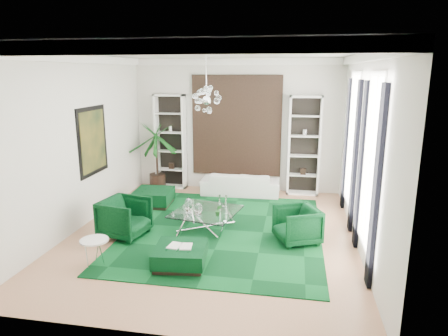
% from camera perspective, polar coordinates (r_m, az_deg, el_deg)
% --- Properties ---
extents(floor, '(6.00, 7.00, 0.02)m').
position_cam_1_polar(floor, '(8.81, -1.65, -9.38)').
color(floor, tan).
rests_on(floor, ground).
extents(ceiling, '(6.00, 7.00, 0.02)m').
position_cam_1_polar(ceiling, '(8.12, -1.83, 16.30)').
color(ceiling, white).
rests_on(ceiling, ground).
extents(wall_back, '(6.00, 0.02, 3.80)m').
position_cam_1_polar(wall_back, '(11.67, 1.83, 6.07)').
color(wall_back, silver).
rests_on(wall_back, ground).
extents(wall_front, '(6.00, 0.02, 3.80)m').
position_cam_1_polar(wall_front, '(4.97, -10.10, -4.49)').
color(wall_front, silver).
rests_on(wall_front, ground).
extents(wall_left, '(0.02, 7.00, 3.80)m').
position_cam_1_polar(wall_left, '(9.34, -20.15, 3.35)').
color(wall_left, silver).
rests_on(wall_left, ground).
extents(wall_right, '(0.02, 7.00, 3.80)m').
position_cam_1_polar(wall_right, '(8.19, 19.36, 2.08)').
color(wall_right, silver).
rests_on(wall_right, ground).
extents(crown_molding, '(6.00, 7.00, 0.18)m').
position_cam_1_polar(crown_molding, '(8.11, -1.83, 15.52)').
color(crown_molding, white).
rests_on(crown_molding, ceiling).
extents(ceiling_medallion, '(0.90, 0.90, 0.05)m').
position_cam_1_polar(ceiling_medallion, '(8.41, -1.39, 15.93)').
color(ceiling_medallion, white).
rests_on(ceiling_medallion, ceiling).
extents(tapestry, '(2.50, 0.06, 2.80)m').
position_cam_1_polar(tapestry, '(11.62, 1.79, 6.03)').
color(tapestry, black).
rests_on(tapestry, wall_back).
extents(shelving_left, '(0.90, 0.38, 2.80)m').
position_cam_1_polar(shelving_left, '(11.99, -7.61, 3.74)').
color(shelving_left, white).
rests_on(shelving_left, floor).
extents(shelving_right, '(0.90, 0.38, 2.80)m').
position_cam_1_polar(shelving_right, '(11.43, 11.39, 3.11)').
color(shelving_right, white).
rests_on(shelving_right, floor).
extents(painting, '(0.04, 1.30, 1.60)m').
position_cam_1_polar(painting, '(9.84, -18.19, 3.70)').
color(painting, black).
rests_on(painting, wall_left).
extents(window_near, '(0.03, 1.10, 2.90)m').
position_cam_1_polar(window_near, '(7.32, 20.27, 0.70)').
color(window_near, white).
rests_on(window_near, wall_right).
extents(curtain_near_a, '(0.07, 0.30, 3.25)m').
position_cam_1_polar(curtain_near_a, '(6.63, 20.91, -2.87)').
color(curtain_near_a, black).
rests_on(curtain_near_a, floor).
extents(curtain_near_b, '(0.07, 0.30, 3.25)m').
position_cam_1_polar(curtain_near_b, '(8.12, 18.97, 0.20)').
color(curtain_near_b, black).
rests_on(curtain_near_b, floor).
extents(window_far, '(0.03, 1.10, 2.90)m').
position_cam_1_polar(window_far, '(9.65, 17.90, 3.83)').
color(window_far, white).
rests_on(window_far, wall_right).
extents(curtain_far_a, '(0.07, 0.30, 3.25)m').
position_cam_1_polar(curtain_far_a, '(8.93, 18.19, 1.43)').
color(curtain_far_a, black).
rests_on(curtain_far_a, floor).
extents(curtain_far_b, '(0.07, 0.30, 3.25)m').
position_cam_1_polar(curtain_far_b, '(10.45, 17.07, 3.20)').
color(curtain_far_b, black).
rests_on(curtain_far_b, floor).
extents(rug, '(4.20, 5.00, 0.02)m').
position_cam_1_polar(rug, '(8.94, -0.03, -8.86)').
color(rug, black).
rests_on(rug, floor).
extents(sofa, '(2.21, 0.90, 0.64)m').
position_cam_1_polar(sofa, '(11.40, 2.38, -2.23)').
color(sofa, silver).
rests_on(sofa, floor).
extents(armchair_left, '(1.06, 1.04, 0.83)m').
position_cam_1_polar(armchair_left, '(8.79, -13.99, -6.88)').
color(armchair_left, black).
rests_on(armchair_left, floor).
extents(armchair_right, '(1.08, 1.07, 0.75)m').
position_cam_1_polar(armchair_right, '(8.38, 10.38, -7.99)').
color(armchair_right, black).
rests_on(armchair_right, floor).
extents(coffee_table, '(1.55, 1.55, 0.45)m').
position_cam_1_polar(coffee_table, '(8.89, -2.57, -7.52)').
color(coffee_table, white).
rests_on(coffee_table, floor).
extents(ottoman_side, '(0.99, 0.99, 0.42)m').
position_cam_1_polar(ottoman_side, '(10.66, -10.04, -4.19)').
color(ottoman_side, black).
rests_on(ottoman_side, floor).
extents(ottoman_front, '(1.00, 1.00, 0.36)m').
position_cam_1_polar(ottoman_front, '(7.43, -6.23, -12.37)').
color(ottoman_front, black).
rests_on(ottoman_front, floor).
extents(book, '(0.44, 0.29, 0.03)m').
position_cam_1_polar(book, '(7.35, -6.27, -10.99)').
color(book, white).
rests_on(book, ottoman_front).
extents(side_table, '(0.63, 0.63, 0.49)m').
position_cam_1_polar(side_table, '(7.72, -17.93, -11.44)').
color(side_table, white).
rests_on(side_table, floor).
extents(palm, '(1.71, 1.71, 2.61)m').
position_cam_1_polar(palm, '(11.98, -9.66, 3.20)').
color(palm, '#134C17').
rests_on(palm, floor).
extents(chandelier, '(0.92, 0.92, 0.65)m').
position_cam_1_polar(chandelier, '(8.30, -2.52, 9.60)').
color(chandelier, white).
rests_on(chandelier, ceiling).
extents(table_plant, '(0.16, 0.14, 0.26)m').
position_cam_1_polar(table_plant, '(8.45, -0.81, -6.08)').
color(table_plant, '#134C17').
rests_on(table_plant, coffee_table).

